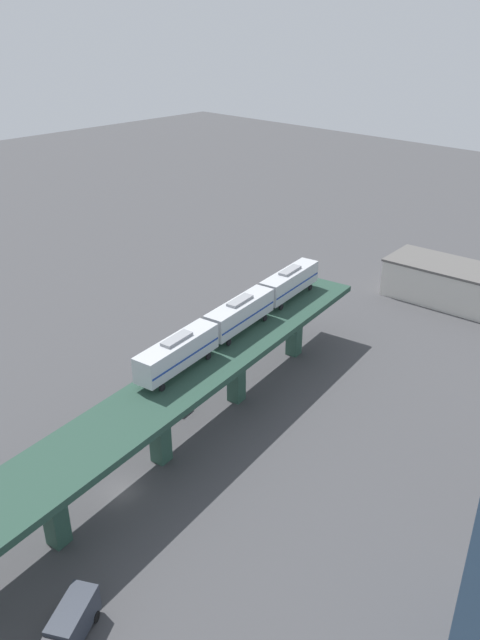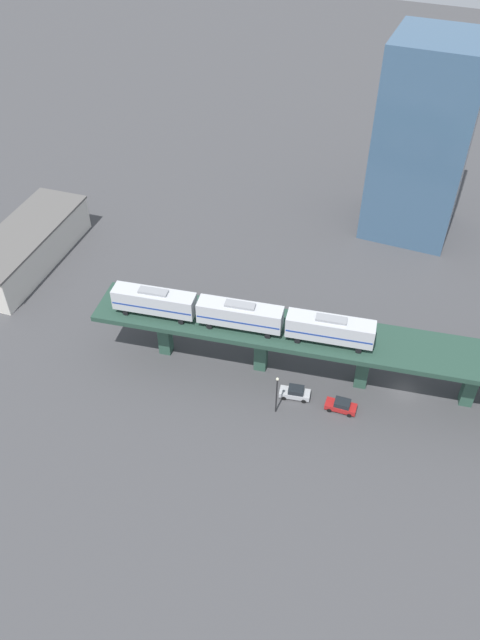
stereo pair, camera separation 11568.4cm
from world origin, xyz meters
name	(u,v)px [view 1 (the left image)]	position (x,y,z in m)	size (l,w,h in m)	color
ground_plane	(122,492)	(0.00, 0.00, 0.00)	(400.00, 400.00, 0.00)	#424244
elevated_viaduct	(114,436)	(0.03, -0.20, 7.43)	(22.98, 92.16, 8.70)	#244135
subway_train	(240,313)	(-5.27, 23.84, 11.24)	(8.70, 37.17, 4.45)	silver
street_car_red	(138,427)	(-6.95, 7.66, 0.94)	(2.17, 4.51, 1.89)	#AD1E1E
street_car_silver	(179,403)	(-7.13, 14.46, 0.94)	(2.61, 4.66, 1.89)	#B7BABF
delivery_truck	(68,629)	(11.56, -13.65, 1.76)	(5.51, 7.37, 3.20)	#333338
street_lamp	(169,368)	(-10.76, 16.09, 4.11)	(0.44, 0.44, 6.94)	black
warehouse_building	(468,288)	(5.12, 69.92, 3.41)	(29.30, 12.49, 6.80)	beige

